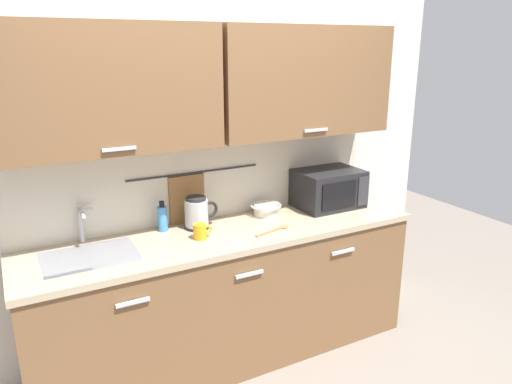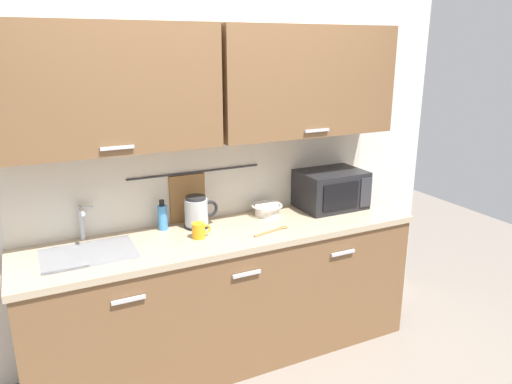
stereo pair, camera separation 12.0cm
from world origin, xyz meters
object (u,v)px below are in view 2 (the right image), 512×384
Objects in this scene: electric_kettle at (197,212)px; mixing_bowl at (267,209)px; microwave at (331,189)px; dish_soap_bottle at (163,217)px; wooden_spoon at (275,230)px; mug_near_sink at (199,231)px.

mixing_bowl is at bearing 0.86° from electric_kettle.
microwave reaches higher than dish_soap_bottle.
mug_near_sink is at bearing 167.94° from wooden_spoon.
microwave is 0.50m from mixing_bowl.
microwave is at bearing -2.37° from electric_kettle.
electric_kettle is 0.20m from mug_near_sink.
microwave is at bearing -5.70° from mixing_bowl.
dish_soap_bottle is 0.72m from wooden_spoon.
microwave is 2.15× the size of mixing_bowl.
microwave reaches higher than mixing_bowl.
wooden_spoon is at bearing -157.44° from microwave.
mug_near_sink is at bearing -56.25° from dish_soap_bottle.
dish_soap_bottle is 0.29m from mug_near_sink.
dish_soap_bottle is 0.72m from mixing_bowl.
mug_near_sink is (-0.05, -0.18, -0.05)m from electric_kettle.
electric_kettle is 0.51m from mixing_bowl.
microwave reaches higher than mug_near_sink.
mixing_bowl is (0.72, -0.05, -0.04)m from dish_soap_bottle.
electric_kettle is (-1.00, 0.04, -0.03)m from microwave.
mixing_bowl is at bearing 174.30° from microwave.
electric_kettle is 1.16× the size of dish_soap_bottle.
electric_kettle is 0.83× the size of wooden_spoon.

